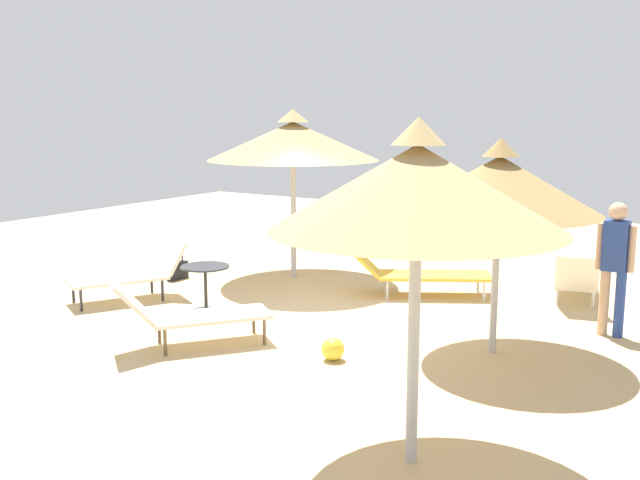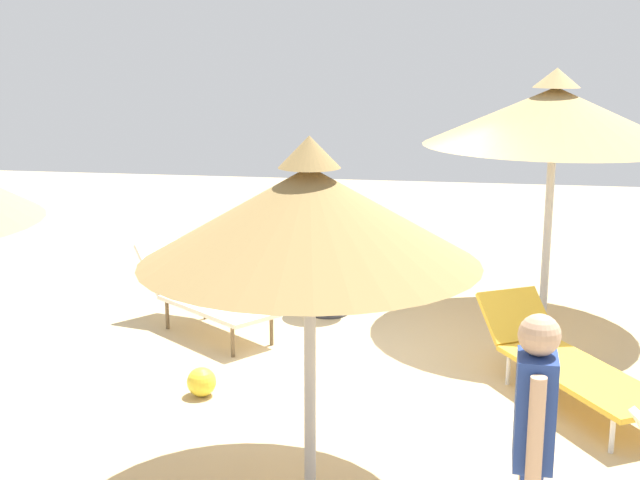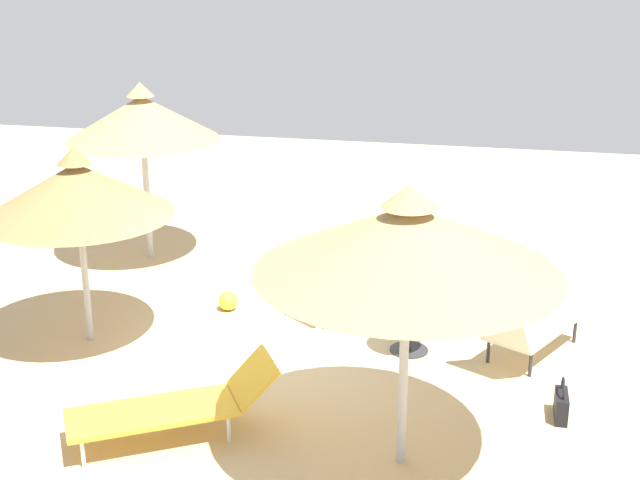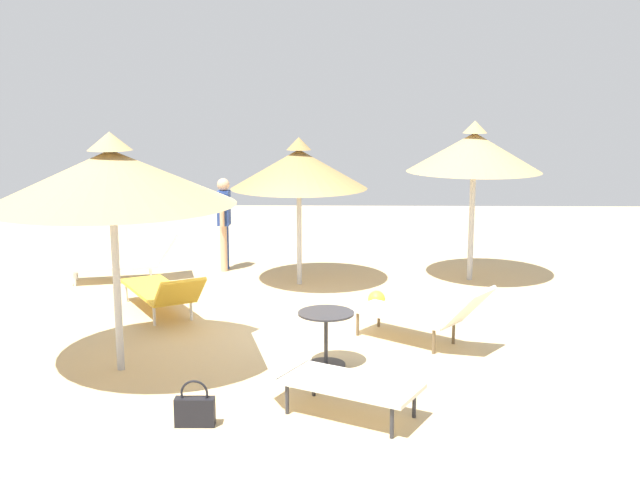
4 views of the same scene
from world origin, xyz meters
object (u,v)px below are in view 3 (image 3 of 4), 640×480
at_px(side_table_round, 410,316).
at_px(beach_ball, 228,301).
at_px(parasol_umbrella_edge, 77,189).
at_px(lounge_chair_far_left, 526,328).
at_px(lounge_chair_center, 177,405).
at_px(parasol_umbrella_far_right, 408,240).
at_px(parasol_umbrella_near_right, 142,118).
at_px(lounge_chair_back, 360,277).
at_px(handbag, 561,404).

xyz_separation_m(side_table_round, beach_ball, (2.67, -0.78, -0.34)).
bearing_deg(parasol_umbrella_edge, lounge_chair_far_left, -173.95).
height_order(parasol_umbrella_edge, lounge_chair_center, parasol_umbrella_edge).
height_order(parasol_umbrella_far_right, lounge_chair_far_left, parasol_umbrella_far_right).
height_order(parasol_umbrella_near_right, lounge_chair_back, parasol_umbrella_near_right).
xyz_separation_m(parasol_umbrella_edge, side_table_round, (-4.17, -0.52, -1.59)).
height_order(handbag, side_table_round, side_table_round).
relative_size(parasol_umbrella_near_right, lounge_chair_far_left, 1.53).
distance_m(parasol_umbrella_near_right, lounge_chair_back, 4.33).
height_order(lounge_chair_far_left, lounge_chair_center, lounge_chair_far_left).
relative_size(lounge_chair_center, side_table_round, 3.20).
bearing_deg(parasol_umbrella_far_right, parasol_umbrella_near_right, -47.25).
relative_size(parasol_umbrella_far_right, side_table_round, 4.20).
xyz_separation_m(lounge_chair_back, handbag, (-2.71, 2.67, -0.27)).
distance_m(parasol_umbrella_near_right, side_table_round, 5.55).
bearing_deg(parasol_umbrella_far_right, handbag, -143.39).
height_order(parasol_umbrella_near_right, handbag, parasol_umbrella_near_right).
bearing_deg(parasol_umbrella_near_right, lounge_chair_far_left, 157.34).
relative_size(parasol_umbrella_far_right, lounge_chair_far_left, 1.58).
xyz_separation_m(parasol_umbrella_edge, lounge_chair_far_left, (-5.62, -0.60, -1.64)).
relative_size(parasol_umbrella_near_right, lounge_chair_back, 1.49).
xyz_separation_m(lounge_chair_far_left, beach_ball, (4.12, -0.70, -0.29)).
bearing_deg(parasol_umbrella_near_right, beach_ball, 136.29).
height_order(parasol_umbrella_near_right, lounge_chair_center, parasol_umbrella_near_right).
xyz_separation_m(parasol_umbrella_far_right, lounge_chair_far_left, (-1.25, -2.64, -1.99)).
distance_m(lounge_chair_far_left, beach_ball, 4.19).
bearing_deg(handbag, parasol_umbrella_far_right, 36.61).
relative_size(lounge_chair_back, handbag, 3.86).
relative_size(parasol_umbrella_far_right, beach_ball, 10.81).
height_order(parasol_umbrella_far_right, lounge_chair_back, parasol_umbrella_far_right).
height_order(parasol_umbrella_far_right, handbag, parasol_umbrella_far_right).
bearing_deg(handbag, side_table_round, -36.12).
bearing_deg(lounge_chair_center, beach_ball, -82.05).
bearing_deg(handbag, lounge_chair_back, -44.52).
distance_m(parasol_umbrella_far_right, lounge_chair_back, 4.49).
bearing_deg(lounge_chair_back, lounge_chair_center, 71.01).
distance_m(parasol_umbrella_far_right, side_table_round, 3.22).
distance_m(lounge_chair_far_left, lounge_chair_center, 4.50).
height_order(parasol_umbrella_edge, lounge_chair_far_left, parasol_umbrella_edge).
bearing_deg(lounge_chair_far_left, side_table_round, 2.99).
relative_size(parasol_umbrella_edge, lounge_chair_far_left, 1.39).
xyz_separation_m(parasol_umbrella_near_right, lounge_chair_far_left, (-6.00, 2.51, -1.90)).
distance_m(lounge_chair_center, handbag, 4.23).
xyz_separation_m(parasol_umbrella_near_right, beach_ball, (-1.88, 1.80, -2.19)).
height_order(lounge_chair_center, handbag, lounge_chair_center).
height_order(parasol_umbrella_edge, side_table_round, parasol_umbrella_edge).
bearing_deg(parasol_umbrella_far_right, lounge_chair_center, -0.13).
xyz_separation_m(parasol_umbrella_near_right, lounge_chair_back, (-3.69, 1.26, -1.89)).
bearing_deg(lounge_chair_far_left, lounge_chair_center, 35.82).
height_order(lounge_chair_back, side_table_round, lounge_chair_back).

